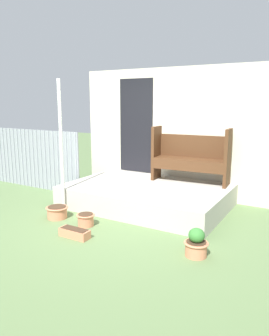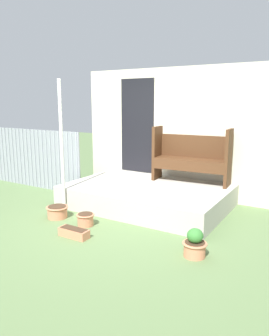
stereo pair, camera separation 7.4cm
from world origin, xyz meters
TOP-DOWN VIEW (x-y plane):
  - ground_plane at (0.00, 0.00)m, footprint 24.00×24.00m
  - porch_slab at (0.13, 0.97)m, footprint 2.88×1.94m
  - house_wall at (0.10, 1.96)m, footprint 4.08×0.08m
  - fence_corrugated at (-2.90, 0.87)m, footprint 2.97×0.05m
  - support_post at (-1.00, -0.05)m, footprint 0.06×0.06m
  - bench at (0.72, 1.63)m, footprint 1.48×0.49m
  - flower_pot_left at (-0.85, -0.38)m, footprint 0.37×0.37m
  - flower_pot_middle at (-0.21, -0.42)m, footprint 0.29×0.29m
  - flower_pot_right at (1.64, -0.52)m, footprint 0.32×0.32m
  - planter_box_rect at (-0.07, -0.85)m, footprint 0.47×0.17m

SIDE VIEW (x-z plane):
  - ground_plane at x=0.00m, z-range 0.00..0.00m
  - planter_box_rect at x=-0.07m, z-range 0.00..0.13m
  - flower_pot_middle at x=-0.21m, z-range 0.01..0.21m
  - flower_pot_left at x=-0.85m, z-range 0.01..0.21m
  - flower_pot_right at x=1.64m, z-range -0.02..0.35m
  - porch_slab at x=0.13m, z-range 0.00..0.39m
  - fence_corrugated at x=-2.90m, z-range 0.00..1.32m
  - bench at x=0.72m, z-range 0.40..1.45m
  - support_post at x=-1.00m, z-range 0.00..2.30m
  - house_wall at x=0.10m, z-range 0.00..2.60m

